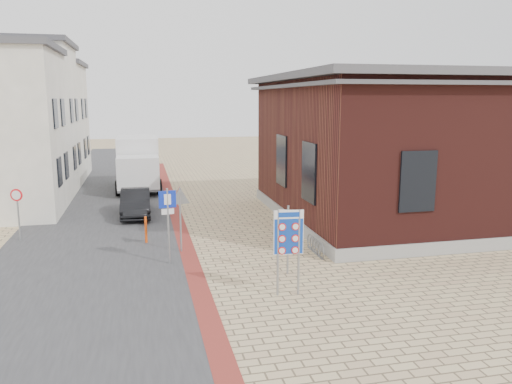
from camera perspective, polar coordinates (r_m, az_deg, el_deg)
name	(u,v)px	position (r m, az deg, el deg)	size (l,w,h in m)	color
ground	(260,279)	(16.23, 0.48, -9.94)	(120.00, 120.00, 0.00)	tan
road_strip	(109,198)	(30.37, -16.44, -0.61)	(7.00, 60.00, 0.02)	#38383A
curb_strip	(175,213)	(25.46, -9.19, -2.41)	(0.60, 40.00, 0.02)	maroon
brick_building	(408,145)	(25.22, 16.95, 5.13)	(13.00, 13.00, 6.80)	gray
townhouse_mid	(13,118)	(33.63, -26.03, 7.63)	(7.40, 6.40, 9.10)	beige
townhouse_far	(34,120)	(39.51, -24.07, 7.49)	(7.40, 6.40, 8.30)	beige
bike_rack	(315,246)	(18.87, 6.80, -6.20)	(0.08, 1.80, 0.60)	slate
sedan	(136,203)	(25.25, -13.59, -1.19)	(1.40, 4.00, 1.32)	black
box_truck	(138,163)	(32.54, -13.34, 3.27)	(2.71, 6.27, 3.28)	slate
border_sign	(289,235)	(14.48, 3.74, -4.88)	(0.88, 0.13, 2.57)	gray
essen_sign	(288,229)	(16.29, 3.67, -4.27)	(0.58, 0.29, 2.31)	gray
parking_sign	(168,213)	(17.41, -10.05, -2.32)	(0.59, 0.13, 2.69)	gray
yield_sign	(180,204)	(18.72, -8.68, -1.32)	(0.86, 0.24, 2.45)	gray
speed_sign	(18,207)	(22.27, -25.58, -1.51)	(0.49, 0.17, 2.15)	gray
bollard	(146,230)	(20.43, -12.47, -4.24)	(0.10, 0.10, 1.09)	#EC480C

